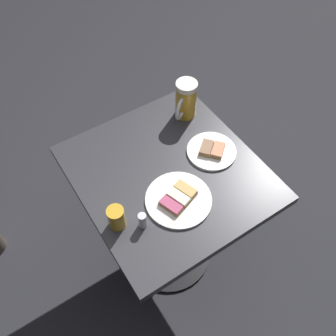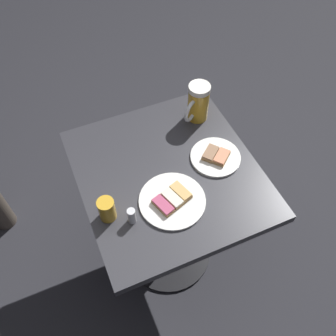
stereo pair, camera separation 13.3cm
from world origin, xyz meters
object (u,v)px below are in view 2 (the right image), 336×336
(plate_near, at_px, (172,200))
(beer_mug, at_px, (198,103))
(beer_glass_small, at_px, (107,209))
(plate_far, at_px, (216,156))
(salt_shaker, at_px, (132,216))

(plate_near, bearing_deg, beer_mug, 52.35)
(beer_glass_small, bearing_deg, plate_near, -8.56)
(plate_near, bearing_deg, beer_glass_small, 171.44)
(plate_far, bearing_deg, plate_near, -154.01)
(plate_near, distance_m, plate_far, 0.25)
(plate_near, xyz_separation_m, beer_glass_small, (-0.22, 0.03, 0.04))
(plate_far, bearing_deg, beer_glass_small, -170.19)
(beer_glass_small, distance_m, salt_shaker, 0.08)
(plate_near, bearing_deg, plate_far, 25.99)
(plate_far, xyz_separation_m, beer_mug, (0.03, 0.22, 0.07))
(plate_far, distance_m, beer_mug, 0.23)
(plate_far, xyz_separation_m, salt_shaker, (-0.38, -0.13, 0.02))
(plate_near, relative_size, beer_mug, 1.43)
(beer_glass_small, height_order, salt_shaker, beer_glass_small)
(plate_near, xyz_separation_m, salt_shaker, (-0.15, -0.02, 0.02))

